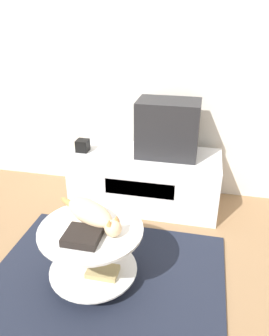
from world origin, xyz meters
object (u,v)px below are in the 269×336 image
Objects in this scene: tv at (168,129)px; dvd_box at (83,236)px; cat at (92,214)px; speaker at (83,146)px.

dvd_box is (-0.34, -1.20, -0.28)m from tv.
cat reaches higher than dvd_box.
tv is 0.78m from speaker.
speaker reaches higher than cat.
dvd_box is at bearing -69.71° from speaker.
speaker is 0.20× the size of cat.
tv is 2.49× the size of dvd_box.
tv is 4.88× the size of speaker.
speaker reaches higher than dvd_box.
dvd_box is at bearing -105.66° from tv.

